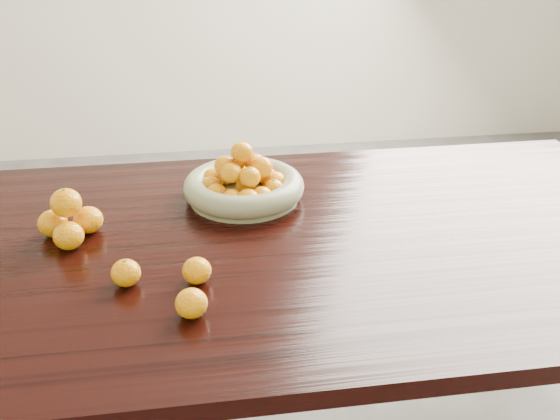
{
  "coord_description": "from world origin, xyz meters",
  "views": [
    {
      "loc": [
        -0.15,
        -1.23,
        1.45
      ],
      "look_at": [
        0.03,
        -0.02,
        0.83
      ],
      "focal_mm": 40.0,
      "sensor_mm": 36.0,
      "label": 1
    }
  ],
  "objects": [
    {
      "name": "fruit_bowl",
      "position": [
        -0.03,
        0.21,
        0.79
      ],
      "size": [
        0.31,
        0.31,
        0.15
      ],
      "rotation": [
        0.0,
        0.0,
        0.35
      ],
      "color": "gray",
      "rests_on": "dining_table"
    },
    {
      "name": "dining_table",
      "position": [
        0.0,
        0.0,
        0.66
      ],
      "size": [
        2.0,
        1.0,
        0.75
      ],
      "color": "black",
      "rests_on": "ground"
    },
    {
      "name": "loose_orange_2",
      "position": [
        -0.16,
        -0.16,
        0.78
      ],
      "size": [
        0.06,
        0.06,
        0.06
      ],
      "primitive_type": "ellipsoid",
      "color": "orange",
      "rests_on": "dining_table"
    },
    {
      "name": "loose_orange_1",
      "position": [
        -0.17,
        -0.27,
        0.78
      ],
      "size": [
        0.06,
        0.06,
        0.06
      ],
      "primitive_type": "ellipsoid",
      "color": "orange",
      "rests_on": "dining_table"
    },
    {
      "name": "loose_orange_0",
      "position": [
        -0.3,
        -0.15,
        0.78
      ],
      "size": [
        0.06,
        0.06,
        0.06
      ],
      "primitive_type": "ellipsoid",
      "color": "orange",
      "rests_on": "dining_table"
    },
    {
      "name": "orange_pyramid",
      "position": [
        -0.44,
        0.06,
        0.8
      ],
      "size": [
        0.15,
        0.14,
        0.12
      ],
      "rotation": [
        0.0,
        0.0,
        0.08
      ],
      "color": "orange",
      "rests_on": "dining_table"
    }
  ]
}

